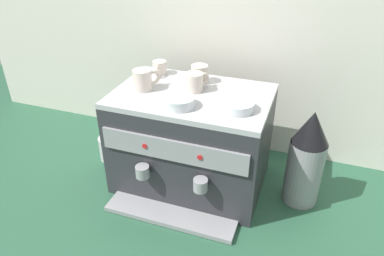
{
  "coord_description": "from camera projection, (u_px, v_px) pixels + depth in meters",
  "views": [
    {
      "loc": [
        0.45,
        -1.25,
        1.07
      ],
      "look_at": [
        0.0,
        0.0,
        0.28
      ],
      "focal_mm": 33.68,
      "sensor_mm": 36.0,
      "label": 1
    }
  ],
  "objects": [
    {
      "name": "ground_plane",
      "position": [
        192.0,
        179.0,
        1.69
      ],
      "size": [
        4.0,
        4.0,
        0.0
      ],
      "primitive_type": "plane",
      "color": "#28563D"
    },
    {
      "name": "tiled_backsplash_wall",
      "position": [
        218.0,
        58.0,
        1.76
      ],
      "size": [
        2.8,
        0.03,
        0.93
      ],
      "primitive_type": "cube",
      "color": "silver",
      "rests_on": "ground_plane"
    },
    {
      "name": "espresso_machine",
      "position": [
        192.0,
        140.0,
        1.57
      ],
      "size": [
        0.64,
        0.54,
        0.44
      ],
      "color": "#2D2D33",
      "rests_on": "ground_plane"
    },
    {
      "name": "ceramic_cup_0",
      "position": [
        195.0,
        82.0,
        1.47
      ],
      "size": [
        0.08,
        0.11,
        0.08
      ],
      "color": "beige",
      "rests_on": "espresso_machine"
    },
    {
      "name": "ceramic_cup_1",
      "position": [
        199.0,
        74.0,
        1.54
      ],
      "size": [
        0.07,
        0.11,
        0.08
      ],
      "color": "beige",
      "rests_on": "espresso_machine"
    },
    {
      "name": "ceramic_cup_2",
      "position": [
        159.0,
        68.0,
        1.62
      ],
      "size": [
        0.06,
        0.1,
        0.06
      ],
      "color": "beige",
      "rests_on": "espresso_machine"
    },
    {
      "name": "ceramic_cup_3",
      "position": [
        143.0,
        80.0,
        1.48
      ],
      "size": [
        0.09,
        0.11,
        0.08
      ],
      "color": "beige",
      "rests_on": "espresso_machine"
    },
    {
      "name": "ceramic_bowl_0",
      "position": [
        238.0,
        106.0,
        1.33
      ],
      "size": [
        0.13,
        0.13,
        0.03
      ],
      "color": "silver",
      "rests_on": "espresso_machine"
    },
    {
      "name": "ceramic_bowl_1",
      "position": [
        179.0,
        102.0,
        1.35
      ],
      "size": [
        0.12,
        0.12,
        0.04
      ],
      "color": "silver",
      "rests_on": "espresso_machine"
    },
    {
      "name": "coffee_grinder",
      "position": [
        306.0,
        158.0,
        1.46
      ],
      "size": [
        0.15,
        0.15,
        0.43
      ],
      "color": "#939399",
      "rests_on": "ground_plane"
    },
    {
      "name": "milk_pitcher",
      "position": [
        110.0,
        148.0,
        1.8
      ],
      "size": [
        0.11,
        0.11,
        0.12
      ],
      "primitive_type": "cylinder",
      "color": "#B7B7BC",
      "rests_on": "ground_plane"
    }
  ]
}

